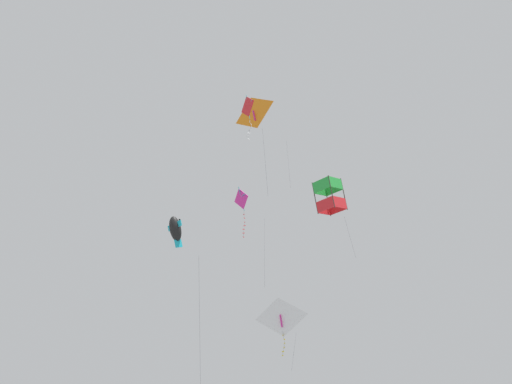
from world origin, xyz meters
name	(u,v)px	position (x,y,z in m)	size (l,w,h in m)	color
kite_delta_upper_right	(255,113)	(3.21, -0.67, 36.88)	(4.14, 4.51, 8.64)	orange
kite_delta_near_left	(281,317)	(6.44, 1.91, 22.04)	(2.36, 2.76, 4.51)	white
kite_box_near_right	(330,196)	(5.97, -5.82, 27.94)	(2.38, 2.02, 5.35)	green
kite_fish_far_centre	(175,229)	(-3.13, -4.36, 24.74)	(2.36, 2.62, 8.58)	black
kite_diamond_low_drifter	(242,200)	(5.04, 6.17, 32.81)	(3.20, 3.15, 9.18)	#DB2D93
kite_diamond_mid_left	(248,108)	(0.65, -5.31, 33.34)	(1.52, 1.91, 7.62)	red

